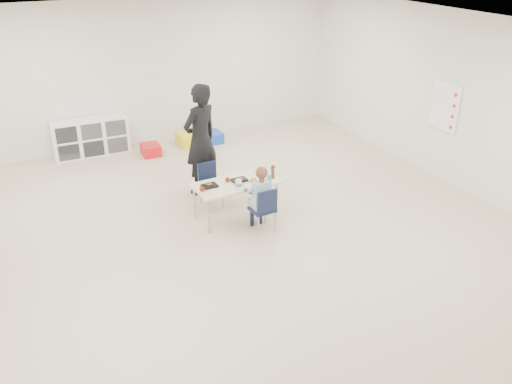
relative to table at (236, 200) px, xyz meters
name	(u,v)px	position (x,y,z in m)	size (l,w,h in m)	color
room	(242,148)	(-0.23, -0.75, 1.11)	(9.00, 9.02, 2.80)	beige
table	(236,200)	(0.00, 0.00, 0.00)	(1.26, 0.68, 0.56)	beige
chair_near	(262,209)	(0.18, -0.52, 0.05)	(0.33, 0.31, 0.67)	black
chair_far	(211,186)	(-0.18, 0.52, 0.05)	(0.33, 0.31, 0.67)	black
child	(262,196)	(0.18, -0.52, 0.25)	(0.45, 0.45, 1.06)	#9AB6D0
lunch_tray_near	(239,180)	(0.08, 0.03, 0.29)	(0.22, 0.16, 0.03)	black
lunch_tray_far	(210,186)	(-0.39, 0.04, 0.29)	(0.22, 0.16, 0.03)	black
milk_carton	(238,183)	(-0.01, -0.12, 0.33)	(0.07, 0.07, 0.10)	white
bread_roll	(254,180)	(0.26, -0.09, 0.31)	(0.09, 0.09, 0.07)	tan
apple_near	(228,180)	(-0.09, 0.08, 0.31)	(0.07, 0.07, 0.07)	maroon
apple_far	(202,189)	(-0.54, -0.06, 0.31)	(0.07, 0.07, 0.07)	maroon
cubby_shelf	(91,137)	(-1.43, 3.53, 0.06)	(1.40, 0.40, 0.70)	white
rules_poster	(445,107)	(3.75, -0.15, 0.96)	(0.02, 0.60, 0.80)	white
adult	(200,140)	(-0.12, 1.07, 0.61)	(0.66, 0.43, 1.80)	black
bin_red	(151,150)	(-0.44, 3.01, -0.18)	(0.33, 0.42, 0.21)	red
bin_yellow	(188,139)	(0.39, 3.22, -0.17)	(0.38, 0.49, 0.24)	yellow
bin_blue	(213,137)	(0.90, 3.16, -0.18)	(0.34, 0.43, 0.21)	#1743B0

